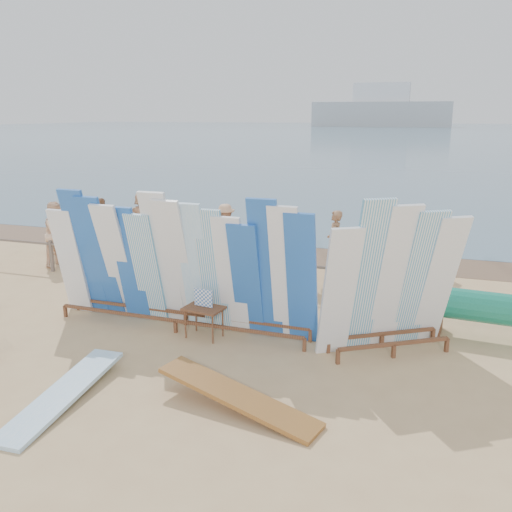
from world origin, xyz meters
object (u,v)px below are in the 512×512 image
(beachgoer_4, at_px, (219,244))
(beachgoer_11, at_px, (143,217))
(vendor_table, at_px, (204,321))
(side_surfboard_rack, at_px, (392,284))
(flat_board_b, at_px, (64,401))
(beach_chair_right, at_px, (253,272))
(beachgoer_7, at_px, (334,240))
(beachgoer_2, at_px, (58,234))
(beachgoer_3, at_px, (225,230))
(beachgoer_9, at_px, (423,244))
(main_surfboard_rack, at_px, (179,269))
(beachgoer_extra_1, at_px, (103,222))
(beachgoer_8, at_px, (377,248))
(beachgoer_6, at_px, (303,255))
(beachgoer_10, at_px, (387,249))
(flat_board_c, at_px, (238,410))
(beachgoer_0, at_px, (57,229))
(stroller, at_px, (250,262))
(beach_chair_left, at_px, (201,268))

(beachgoer_4, relative_size, beachgoer_11, 1.03)
(vendor_table, bearing_deg, side_surfboard_rack, 14.48)
(flat_board_b, height_order, beachgoer_11, beachgoer_11)
(beach_chair_right, height_order, beachgoer_7, beachgoer_7)
(beachgoer_2, bearing_deg, beachgoer_3, -50.88)
(beachgoer_9, bearing_deg, beachgoer_11, 158.03)
(main_surfboard_rack, height_order, flat_board_b, main_surfboard_rack)
(beachgoer_extra_1, height_order, beachgoer_8, beachgoer_8)
(beachgoer_3, bearing_deg, beach_chair_right, 92.38)
(vendor_table, bearing_deg, beach_chair_right, 101.65)
(beach_chair_right, height_order, beachgoer_6, beachgoer_6)
(main_surfboard_rack, bearing_deg, beachgoer_8, 56.71)
(vendor_table, bearing_deg, beachgoer_8, 69.91)
(beachgoer_10, xyz_separation_m, beachgoer_3, (-5.06, 1.34, -0.09))
(flat_board_c, relative_size, beachgoer_0, 1.73)
(beachgoer_4, xyz_separation_m, beachgoer_10, (4.41, 0.84, -0.00))
(beachgoer_7, height_order, beachgoer_extra_1, beachgoer_7)
(stroller, relative_size, beachgoer_10, 0.55)
(beach_chair_left, distance_m, beachgoer_0, 5.62)
(vendor_table, distance_m, beachgoer_7, 5.86)
(beachgoer_2, bearing_deg, beachgoer_0, 45.16)
(side_surfboard_rack, relative_size, flat_board_b, 1.11)
(vendor_table, distance_m, beachgoer_6, 4.03)
(main_surfboard_rack, relative_size, beach_chair_left, 5.95)
(vendor_table, distance_m, beachgoer_8, 6.00)
(vendor_table, xyz_separation_m, stroller, (-0.47, 4.23, 0.06))
(beachgoer_0, bearing_deg, beachgoer_8, -40.76)
(beach_chair_right, relative_size, beachgoer_6, 0.56)
(beachgoer_0, relative_size, beachgoer_2, 0.83)
(beachgoer_9, bearing_deg, beachgoer_extra_1, 163.65)
(beachgoer_7, height_order, beachgoer_0, beachgoer_7)
(beachgoer_6, bearing_deg, main_surfboard_rack, 177.57)
(beachgoer_8, height_order, beachgoer_2, beachgoer_2)
(beachgoer_2, bearing_deg, stroller, -76.82)
(flat_board_b, bearing_deg, beach_chair_left, 93.32)
(beach_chair_left, distance_m, beachgoer_11, 5.08)
(flat_board_b, relative_size, beachgoer_2, 1.42)
(beach_chair_left, distance_m, beachgoer_3, 2.67)
(beachgoer_extra_1, bearing_deg, beachgoer_9, -134.16)
(beach_chair_left, height_order, beachgoer_8, beachgoer_8)
(flat_board_b, bearing_deg, beachgoer_9, 59.21)
(side_surfboard_rack, distance_m, beachgoer_2, 10.23)
(side_surfboard_rack, relative_size, beachgoer_6, 1.77)
(beach_chair_left, xyz_separation_m, beachgoer_2, (-4.48, -0.07, 0.66))
(flat_board_b, relative_size, beachgoer_6, 1.60)
(side_surfboard_rack, xyz_separation_m, beachgoer_0, (-10.70, 4.42, -0.57))
(beachgoer_0, distance_m, beachgoer_8, 9.98)
(beachgoer_4, distance_m, beachgoer_6, 2.42)
(beachgoer_6, height_order, beachgoer_2, beachgoer_2)
(vendor_table, distance_m, beachgoer_2, 7.15)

